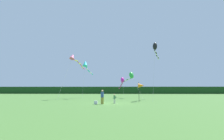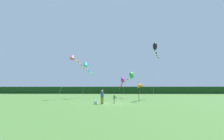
{
  "view_description": "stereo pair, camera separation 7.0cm",
  "coord_description": "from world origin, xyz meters",
  "px_view_note": "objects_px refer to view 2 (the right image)",
  "views": [
    {
      "loc": [
        0.97,
        -22.51,
        1.94
      ],
      "look_at": [
        0.0,
        6.0,
        5.26
      ],
      "focal_mm": 26.19,
      "sensor_mm": 36.0,
      "label": 1
    },
    {
      "loc": [
        1.04,
        -22.51,
        1.94
      ],
      "look_at": [
        0.0,
        6.0,
        5.26
      ],
      "focal_mm": 26.19,
      "sensor_mm": 36.0,
      "label": 2
    }
  ],
  "objects_px": {
    "person_adult": "(102,96)",
    "person_child": "(114,98)",
    "kite_green": "(131,76)",
    "kite_rainbow": "(74,58)",
    "cooler_box": "(96,102)",
    "kite_black": "(155,48)",
    "kite_cyan": "(86,65)",
    "kite_magenta": "(122,81)",
    "banner_flag_pole": "(141,86)"
  },
  "relations": [
    {
      "from": "kite_magenta",
      "to": "kite_cyan",
      "type": "bearing_deg",
      "value": -152.12
    },
    {
      "from": "person_child",
      "to": "kite_green",
      "type": "xyz_separation_m",
      "value": [
        3.3,
        13.02,
        4.08
      ]
    },
    {
      "from": "person_child",
      "to": "kite_magenta",
      "type": "xyz_separation_m",
      "value": [
        1.46,
        15.68,
        3.0
      ]
    },
    {
      "from": "banner_flag_pole",
      "to": "kite_cyan",
      "type": "xyz_separation_m",
      "value": [
        -10.22,
        8.96,
        4.64
      ]
    },
    {
      "from": "kite_green",
      "to": "banner_flag_pole",
      "type": "bearing_deg",
      "value": -86.27
    },
    {
      "from": "banner_flag_pole",
      "to": "person_child",
      "type": "bearing_deg",
      "value": -146.41
    },
    {
      "from": "cooler_box",
      "to": "kite_black",
      "type": "distance_m",
      "value": 16.44
    },
    {
      "from": "cooler_box",
      "to": "kite_cyan",
      "type": "xyz_separation_m",
      "value": [
        -3.86,
        12.6,
        6.86
      ]
    },
    {
      "from": "kite_magenta",
      "to": "kite_cyan",
      "type": "relative_size",
      "value": 1.1
    },
    {
      "from": "person_child",
      "to": "kite_cyan",
      "type": "distance_m",
      "value": 14.64
    },
    {
      "from": "kite_rainbow",
      "to": "banner_flag_pole",
      "type": "bearing_deg",
      "value": -29.26
    },
    {
      "from": "kite_cyan",
      "to": "kite_black",
      "type": "relative_size",
      "value": 0.75
    },
    {
      "from": "kite_green",
      "to": "kite_cyan",
      "type": "distance_m",
      "value": 9.92
    },
    {
      "from": "banner_flag_pole",
      "to": "kite_green",
      "type": "xyz_separation_m",
      "value": [
        -0.68,
        10.38,
        2.34
      ]
    },
    {
      "from": "kite_cyan",
      "to": "kite_black",
      "type": "xyz_separation_m",
      "value": [
        13.81,
        -3.53,
        2.58
      ]
    },
    {
      "from": "person_child",
      "to": "cooler_box",
      "type": "relative_size",
      "value": 2.97
    },
    {
      "from": "banner_flag_pole",
      "to": "kite_rainbow",
      "type": "xyz_separation_m",
      "value": [
        -12.23,
        6.85,
        5.63
      ]
    },
    {
      "from": "banner_flag_pole",
      "to": "kite_magenta",
      "type": "bearing_deg",
      "value": 100.91
    },
    {
      "from": "person_child",
      "to": "kite_magenta",
      "type": "bearing_deg",
      "value": 84.68
    },
    {
      "from": "person_adult",
      "to": "kite_magenta",
      "type": "distance_m",
      "value": 17.13
    },
    {
      "from": "kite_cyan",
      "to": "person_child",
      "type": "bearing_deg",
      "value": -61.71
    },
    {
      "from": "person_adult",
      "to": "kite_cyan",
      "type": "distance_m",
      "value": 14.72
    },
    {
      "from": "person_adult",
      "to": "person_child",
      "type": "relative_size",
      "value": 1.47
    },
    {
      "from": "kite_green",
      "to": "kite_magenta",
      "type": "xyz_separation_m",
      "value": [
        -1.84,
        2.66,
        -1.08
      ]
    },
    {
      "from": "kite_green",
      "to": "kite_magenta",
      "type": "bearing_deg",
      "value": 124.61
    },
    {
      "from": "person_adult",
      "to": "person_child",
      "type": "bearing_deg",
      "value": 31.76
    },
    {
      "from": "person_child",
      "to": "kite_cyan",
      "type": "height_order",
      "value": "kite_cyan"
    },
    {
      "from": "cooler_box",
      "to": "banner_flag_pole",
      "type": "bearing_deg",
      "value": 29.72
    },
    {
      "from": "cooler_box",
      "to": "kite_rainbow",
      "type": "relative_size",
      "value": 0.04
    },
    {
      "from": "person_child",
      "to": "banner_flag_pole",
      "type": "distance_m",
      "value": 5.08
    },
    {
      "from": "person_adult",
      "to": "banner_flag_pole",
      "type": "distance_m",
      "value": 6.76
    },
    {
      "from": "person_child",
      "to": "kite_green",
      "type": "height_order",
      "value": "kite_green"
    },
    {
      "from": "kite_magenta",
      "to": "person_child",
      "type": "bearing_deg",
      "value": -95.32
    },
    {
      "from": "kite_rainbow",
      "to": "kite_black",
      "type": "bearing_deg",
      "value": -5.12
    },
    {
      "from": "cooler_box",
      "to": "kite_black",
      "type": "xyz_separation_m",
      "value": [
        9.95,
        9.07,
        9.44
      ]
    },
    {
      "from": "person_child",
      "to": "person_adult",
      "type": "bearing_deg",
      "value": -148.24
    },
    {
      "from": "cooler_box",
      "to": "kite_rainbow",
      "type": "distance_m",
      "value": 14.36
    },
    {
      "from": "cooler_box",
      "to": "kite_green",
      "type": "distance_m",
      "value": 15.79
    },
    {
      "from": "person_adult",
      "to": "banner_flag_pole",
      "type": "height_order",
      "value": "banner_flag_pole"
    },
    {
      "from": "kite_cyan",
      "to": "kite_black",
      "type": "distance_m",
      "value": 14.48
    },
    {
      "from": "kite_green",
      "to": "kite_rainbow",
      "type": "bearing_deg",
      "value": -163.03
    },
    {
      "from": "kite_cyan",
      "to": "kite_magenta",
      "type": "bearing_deg",
      "value": 27.88
    },
    {
      "from": "banner_flag_pole",
      "to": "kite_magenta",
      "type": "relative_size",
      "value": 0.34
    },
    {
      "from": "kite_rainbow",
      "to": "person_adult",
      "type": "bearing_deg",
      "value": -57.37
    },
    {
      "from": "person_adult",
      "to": "kite_magenta",
      "type": "relative_size",
      "value": 0.21
    },
    {
      "from": "kite_rainbow",
      "to": "kite_black",
      "type": "height_order",
      "value": "kite_black"
    },
    {
      "from": "cooler_box",
      "to": "kite_rainbow",
      "type": "height_order",
      "value": "kite_rainbow"
    },
    {
      "from": "banner_flag_pole",
      "to": "kite_magenta",
      "type": "xyz_separation_m",
      "value": [
        -2.51,
        13.04,
        1.26
      ]
    },
    {
      "from": "kite_black",
      "to": "kite_green",
      "type": "bearing_deg",
      "value": 130.77
    },
    {
      "from": "person_adult",
      "to": "kite_cyan",
      "type": "height_order",
      "value": "kite_cyan"
    }
  ]
}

